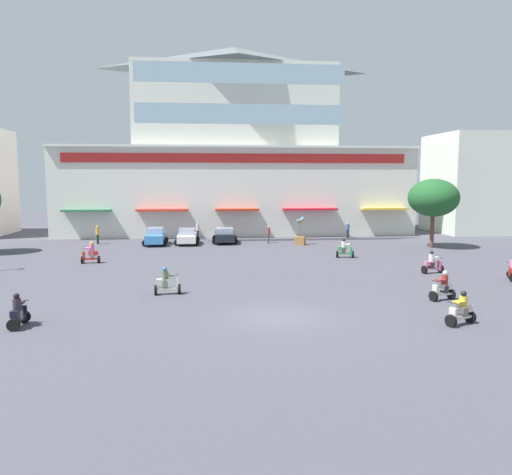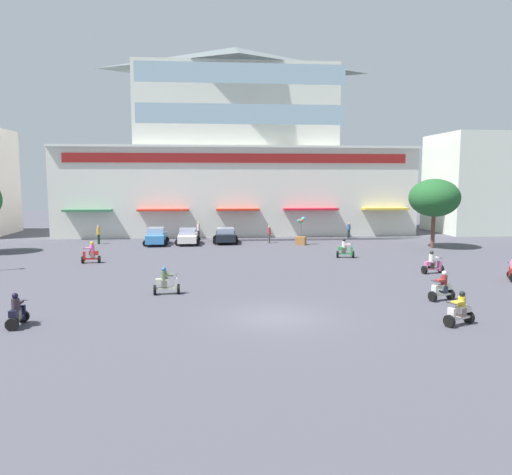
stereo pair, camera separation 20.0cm
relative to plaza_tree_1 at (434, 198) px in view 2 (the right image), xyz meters
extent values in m
plane|color=#474650|center=(-16.55, -7.69, -4.40)|extent=(128.00, 128.00, 0.00)
cube|color=silver|center=(-16.55, 15.78, 0.20)|extent=(37.99, 12.93, 9.20)
cube|color=silver|center=(-16.55, 16.43, 9.28)|extent=(21.61, 11.64, 8.97)
pyramid|color=slate|center=(-16.55, 16.43, 15.08)|extent=(22.05, 11.90, 2.63)
cube|color=red|center=(-16.55, 9.25, 3.73)|extent=(34.95, 0.12, 0.93)
cube|color=silver|center=(-16.55, 9.21, 4.92)|extent=(37.99, 0.70, 0.24)
cube|color=#2F6844|center=(-31.65, 8.76, -1.48)|extent=(4.72, 1.10, 0.20)
cube|color=red|center=(-24.22, 8.76, -1.48)|extent=(5.13, 1.10, 0.20)
cube|color=red|center=(-16.68, 8.76, -1.48)|extent=(4.42, 1.10, 0.20)
cube|color=red|center=(-9.12, 8.76, -1.48)|extent=(5.65, 1.10, 0.20)
cube|color=gold|center=(-1.21, 8.76, -1.48)|extent=(4.81, 1.10, 0.20)
cube|color=#99B7C6|center=(-16.55, 4.10, 7.49)|extent=(19.02, 0.08, 1.79)
cube|color=#99B7C6|center=(-16.55, 4.10, 11.08)|extent=(19.02, 0.08, 1.79)
cube|color=silver|center=(13.02, 12.30, 1.11)|extent=(13.93, 9.24, 11.02)
cylinder|color=brown|center=(0.00, 0.00, -2.95)|extent=(0.35, 0.35, 2.91)
ellipsoid|color=#205628|center=(0.00, 0.00, 0.02)|extent=(4.31, 4.60, 3.30)
cube|color=#3984CB|center=(-24.48, 4.35, -3.76)|extent=(1.74, 4.03, 0.75)
cube|color=#A0B1C9|center=(-24.48, 4.35, -3.10)|extent=(1.46, 2.03, 0.57)
cylinder|color=black|center=(-25.33, 5.57, -4.10)|extent=(0.60, 0.18, 0.60)
cylinder|color=black|center=(-23.69, 5.61, -4.10)|extent=(0.60, 0.18, 0.60)
cylinder|color=black|center=(-25.27, 3.09, -4.10)|extent=(0.60, 0.18, 0.60)
cylinder|color=black|center=(-23.63, 3.13, -4.10)|extent=(0.60, 0.18, 0.60)
cube|color=silver|center=(-21.60, 4.46, -3.81)|extent=(1.71, 3.83, 0.65)
cube|color=#A5ACC8|center=(-21.60, 4.46, -3.21)|extent=(1.46, 1.92, 0.55)
cylinder|color=black|center=(-22.44, 5.65, -4.10)|extent=(0.60, 0.17, 0.60)
cylinder|color=black|center=(-20.74, 5.64, -4.10)|extent=(0.60, 0.17, 0.60)
cylinder|color=black|center=(-22.45, 3.28, -4.10)|extent=(0.60, 0.17, 0.60)
cylinder|color=black|center=(-20.75, 3.27, -4.10)|extent=(0.60, 0.17, 0.60)
cube|color=black|center=(-18.07, 5.11, -3.78)|extent=(1.88, 4.02, 0.70)
cube|color=#A3AECA|center=(-18.07, 5.11, -3.20)|extent=(1.59, 2.02, 0.45)
cylinder|color=black|center=(-18.96, 6.36, -4.10)|extent=(0.60, 0.17, 0.60)
cylinder|color=black|center=(-17.14, 6.33, -4.10)|extent=(0.60, 0.17, 0.60)
cylinder|color=black|center=(-19.00, 3.89, -4.10)|extent=(0.60, 0.17, 0.60)
cylinder|color=black|center=(-17.18, 3.86, -4.10)|extent=(0.60, 0.17, 0.60)
cylinder|color=black|center=(-28.70, -5.43, -4.14)|extent=(0.18, 0.53, 0.52)
cylinder|color=black|center=(-27.55, -5.35, -4.14)|extent=(0.18, 0.53, 0.52)
cube|color=red|center=(-28.12, -5.39, -4.08)|extent=(1.03, 0.35, 0.10)
cube|color=red|center=(-27.92, -5.38, -3.68)|extent=(0.66, 0.34, 0.28)
cube|color=red|center=(-28.58, -5.42, -3.89)|extent=(0.16, 0.33, 0.70)
cylinder|color=black|center=(-28.61, -5.42, -3.34)|extent=(0.07, 0.52, 0.04)
cube|color=#7F6166|center=(-28.01, -5.38, -3.80)|extent=(0.30, 0.34, 0.36)
cylinder|color=pink|center=(-28.01, -5.38, -3.33)|extent=(0.34, 0.34, 0.56)
sphere|color=gold|center=(-28.01, -5.38, -2.94)|extent=(0.25, 0.25, 0.25)
cube|color=pink|center=(-28.26, -5.40, -3.31)|extent=(0.46, 0.37, 0.10)
cylinder|color=black|center=(-9.67, -22.83, -4.14)|extent=(0.35, 0.53, 0.52)
cylinder|color=black|center=(-8.55, -22.31, -4.14)|extent=(0.35, 0.53, 0.52)
cube|color=beige|center=(-9.11, -22.57, -4.08)|extent=(1.10, 0.71, 0.10)
cube|color=beige|center=(-8.91, -22.47, -3.74)|extent=(0.75, 0.56, 0.28)
cube|color=beige|center=(-9.56, -22.77, -3.93)|extent=(0.26, 0.35, 0.65)
cylinder|color=black|center=(-9.58, -22.78, -3.40)|extent=(0.25, 0.49, 0.04)
cube|color=slate|center=(-9.00, -22.52, -3.86)|extent=(0.39, 0.41, 0.36)
cylinder|color=gold|center=(-9.00, -22.52, -3.43)|extent=(0.43, 0.43, 0.49)
sphere|color=black|center=(-9.00, -22.52, -3.08)|extent=(0.25, 0.25, 0.25)
cube|color=gold|center=(-9.24, -22.63, -3.41)|extent=(0.54, 0.49, 0.10)
cylinder|color=black|center=(-1.15, -13.54, -4.14)|extent=(0.53, 0.35, 0.52)
cube|color=red|center=(-1.20, -13.64, -3.93)|extent=(0.35, 0.26, 0.65)
cylinder|color=black|center=(-1.19, -13.62, -3.40)|extent=(0.49, 0.26, 0.04)
cylinder|color=black|center=(-8.50, -4.74, -4.14)|extent=(0.24, 0.54, 0.52)
cylinder|color=black|center=(-9.68, -4.52, -4.14)|extent=(0.24, 0.54, 0.52)
cube|color=#2B8D45|center=(-9.09, -4.63, -4.08)|extent=(1.09, 0.47, 0.10)
cube|color=#2B8D45|center=(-9.30, -4.59, -3.69)|extent=(0.71, 0.42, 0.28)
cube|color=#2B8D45|center=(-8.62, -4.72, -3.90)|extent=(0.20, 0.34, 0.69)
cylinder|color=black|center=(-8.60, -4.72, -3.35)|extent=(0.13, 0.52, 0.04)
cube|color=#463A39|center=(-9.21, -4.61, -3.81)|extent=(0.33, 0.37, 0.36)
cylinder|color=silver|center=(-9.21, -4.61, -3.38)|extent=(0.37, 0.37, 0.50)
sphere|color=black|center=(-9.21, -4.61, -3.02)|extent=(0.25, 0.25, 0.25)
cube|color=silver|center=(-8.95, -4.66, -3.36)|extent=(0.50, 0.42, 0.10)
cylinder|color=black|center=(-21.19, -15.73, -4.14)|extent=(0.19, 0.53, 0.52)
cylinder|color=black|center=(-22.42, -15.86, -4.14)|extent=(0.19, 0.53, 0.52)
cube|color=beige|center=(-21.80, -15.79, -4.08)|extent=(1.11, 0.39, 0.10)
cube|color=beige|center=(-22.02, -15.82, -3.69)|extent=(0.72, 0.37, 0.28)
cube|color=beige|center=(-21.31, -15.75, -3.90)|extent=(0.17, 0.33, 0.69)
cylinder|color=black|center=(-21.29, -15.74, -3.35)|extent=(0.09, 0.52, 0.04)
cube|color=slate|center=(-21.93, -15.81, -3.81)|extent=(0.31, 0.35, 0.36)
cylinder|color=#566747|center=(-21.93, -15.81, -3.39)|extent=(0.35, 0.35, 0.48)
sphere|color=teal|center=(-21.93, -15.81, -3.04)|extent=(0.25, 0.25, 0.25)
cube|color=#566747|center=(-21.66, -15.78, -3.37)|extent=(0.47, 0.38, 0.10)
cylinder|color=black|center=(-27.47, -20.50, -4.14)|extent=(0.52, 0.15, 0.52)
cylinder|color=black|center=(-27.46, -21.72, -4.14)|extent=(0.52, 0.15, 0.52)
cube|color=black|center=(-27.46, -21.11, -4.08)|extent=(0.29, 1.08, 0.10)
cube|color=black|center=(-27.46, -21.33, -3.75)|extent=(0.31, 0.69, 0.28)
cube|color=black|center=(-27.47, -20.62, -3.94)|extent=(0.32, 0.14, 0.64)
cylinder|color=black|center=(-27.47, -20.59, -3.41)|extent=(0.52, 0.04, 0.04)
cube|color=slate|center=(-27.46, -21.23, -3.87)|extent=(0.32, 0.28, 0.36)
cylinder|color=#312730|center=(-27.46, -21.23, -3.43)|extent=(0.32, 0.32, 0.51)
sphere|color=black|center=(-27.46, -21.23, -3.07)|extent=(0.25, 0.25, 0.25)
cube|color=#312730|center=(-27.47, -20.96, -3.41)|extent=(0.34, 0.44, 0.10)
cylinder|color=black|center=(-4.58, -11.33, -4.14)|extent=(0.23, 0.54, 0.52)
cylinder|color=black|center=(-5.79, -11.54, -4.14)|extent=(0.23, 0.54, 0.52)
cube|color=#D16394|center=(-5.19, -11.43, -4.08)|extent=(1.11, 0.46, 0.10)
cube|color=#D16394|center=(-5.40, -11.47, -3.75)|extent=(0.73, 0.41, 0.28)
cube|color=#D16394|center=(-4.70, -11.35, -3.94)|extent=(0.19, 0.34, 0.64)
cylinder|color=black|center=(-4.68, -11.35, -3.41)|extent=(0.12, 0.52, 0.04)
cube|color=#27291D|center=(-5.31, -11.45, -3.87)|extent=(0.33, 0.36, 0.36)
cylinder|color=silver|center=(-5.31, -11.45, -3.42)|extent=(0.37, 0.37, 0.54)
sphere|color=black|center=(-5.31, -11.45, -3.04)|extent=(0.25, 0.25, 0.25)
cube|color=silver|center=(-5.04, -11.41, -3.39)|extent=(0.49, 0.41, 0.10)
cylinder|color=black|center=(-8.45, -18.59, -4.14)|extent=(0.29, 0.54, 0.52)
cylinder|color=black|center=(-7.35, -18.24, -4.14)|extent=(0.29, 0.54, 0.52)
cube|color=silver|center=(-7.90, -18.42, -4.08)|extent=(1.05, 0.57, 0.10)
cube|color=silver|center=(-7.71, -18.35, -3.71)|extent=(0.71, 0.48, 0.28)
cube|color=silver|center=(-8.34, -18.55, -3.91)|extent=(0.23, 0.35, 0.67)
cylinder|color=black|center=(-8.37, -18.56, -3.37)|extent=(0.19, 0.51, 0.04)
cube|color=#2E3440|center=(-7.79, -18.38, -3.83)|extent=(0.36, 0.39, 0.36)
cylinder|color=maroon|center=(-7.79, -18.38, -3.39)|extent=(0.40, 0.40, 0.53)
sphere|color=silver|center=(-7.79, -18.38, -3.01)|extent=(0.25, 0.25, 0.25)
cube|color=maroon|center=(-8.04, -18.46, -3.36)|extent=(0.52, 0.46, 0.10)
cylinder|color=#48463F|center=(-13.97, 4.52, -4.00)|extent=(0.25, 0.25, 0.81)
cylinder|color=#A1353C|center=(-13.97, 4.52, -3.28)|extent=(0.41, 0.41, 0.63)
sphere|color=tan|center=(-13.97, 4.52, -2.85)|extent=(0.22, 0.22, 0.22)
cylinder|color=#14282E|center=(-5.39, 7.73, -3.97)|extent=(0.30, 0.30, 0.86)
cylinder|color=#385B8E|center=(-5.39, 7.73, -3.28)|extent=(0.49, 0.49, 0.53)
sphere|color=tan|center=(-5.39, 7.73, -2.90)|extent=(0.22, 0.22, 0.22)
cylinder|color=#29212C|center=(-20.68, 7.93, -3.95)|extent=(0.22, 0.22, 0.90)
cylinder|color=silver|center=(-20.68, 7.93, -3.18)|extent=(0.36, 0.36, 0.64)
sphere|color=tan|center=(-20.68, 7.93, -2.76)|extent=(0.20, 0.20, 0.20)
cylinder|color=black|center=(-29.89, 5.33, -3.96)|extent=(0.26, 0.26, 0.89)
cylinder|color=gold|center=(-29.89, 5.33, -3.20)|extent=(0.42, 0.42, 0.63)
sphere|color=tan|center=(-29.89, 5.33, -2.77)|extent=(0.22, 0.22, 0.22)
cube|color=#9A6535|center=(-11.18, 3.08, -4.02)|extent=(1.08, 0.95, 0.75)
cylinder|color=#4C4C4C|center=(-11.18, 3.08, -3.05)|extent=(0.04, 0.04, 1.20)
sphere|color=#3DA7DA|center=(-10.97, 3.11, -2.01)|extent=(0.39, 0.39, 0.39)
sphere|color=green|center=(-11.19, 3.19, -2.28)|extent=(0.33, 0.33, 0.33)
sphere|color=#3E99DF|center=(-11.40, 3.05, -2.17)|extent=(0.29, 0.29, 0.29)
sphere|color=#D66021|center=(-11.18, 2.90, -2.12)|extent=(0.30, 0.30, 0.30)
camera|label=1|loc=(-19.62, -42.09, 1.74)|focal=35.13mm
camera|label=2|loc=(-19.42, -42.11, 1.74)|focal=35.13mm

